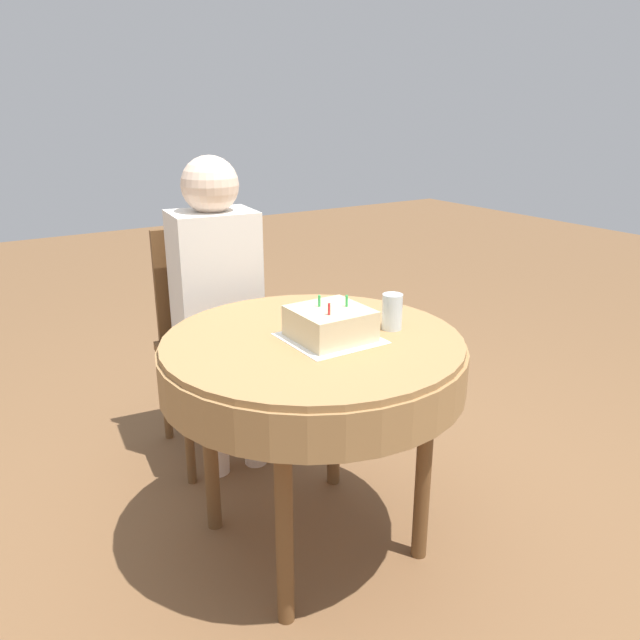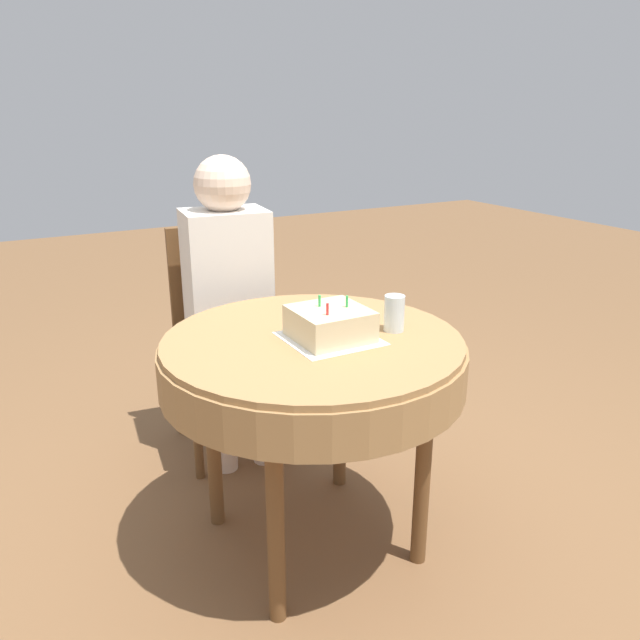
# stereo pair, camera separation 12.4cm
# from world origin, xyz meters

# --- Properties ---
(ground_plane) EXTENTS (12.00, 12.00, 0.00)m
(ground_plane) POSITION_xyz_m (0.00, 0.00, 0.00)
(ground_plane) COLOR brown
(dining_table) EXTENTS (0.94, 0.94, 0.74)m
(dining_table) POSITION_xyz_m (0.00, 0.00, 0.65)
(dining_table) COLOR #9E7547
(dining_table) RESTS_ON ground_plane
(chair) EXTENTS (0.50, 0.50, 0.93)m
(chair) POSITION_xyz_m (0.01, 0.80, 0.50)
(chair) COLOR brown
(chair) RESTS_ON ground_plane
(person) EXTENTS (0.35, 0.36, 1.24)m
(person) POSITION_xyz_m (-0.00, 0.70, 0.75)
(person) COLOR beige
(person) RESTS_ON ground_plane
(napkin) EXTENTS (0.26, 0.26, 0.00)m
(napkin) POSITION_xyz_m (0.04, -0.04, 0.74)
(napkin) COLOR white
(napkin) RESTS_ON dining_table
(birthday_cake) EXTENTS (0.21, 0.21, 0.13)m
(birthday_cake) POSITION_xyz_m (0.04, -0.04, 0.79)
(birthday_cake) COLOR beige
(birthday_cake) RESTS_ON dining_table
(drinking_glass) EXTENTS (0.06, 0.06, 0.11)m
(drinking_glass) POSITION_xyz_m (0.25, -0.07, 0.80)
(drinking_glass) COLOR silver
(drinking_glass) RESTS_ON dining_table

